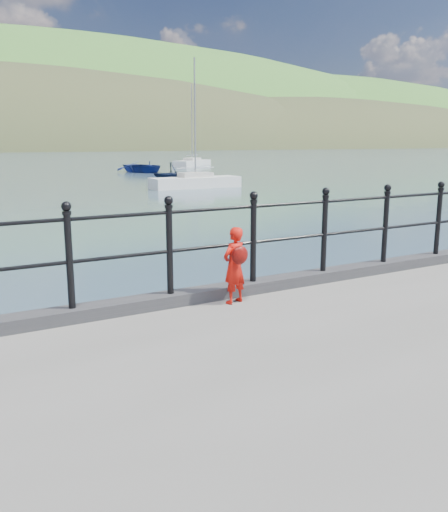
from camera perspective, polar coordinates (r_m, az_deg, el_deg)
ground at (r=7.45m, az=-1.65°, el=-11.57°), size 600.00×600.00×0.00m
kerb at (r=6.96m, az=-1.12°, el=-3.86°), size 60.00×0.30×0.15m
railing at (r=6.79m, az=-1.15°, el=2.22°), size 18.11×0.11×1.20m
far_shore at (r=250.24m, az=-20.14°, el=5.41°), size 830.00×200.00×156.00m
child at (r=6.66m, az=1.12°, el=-0.93°), size 0.40×0.35×0.96m
launch_blue at (r=53.74m, az=-8.44°, el=9.29°), size 4.92×6.11×1.12m
launch_navy at (r=38.50m, az=-5.33°, el=8.66°), size 3.02×2.64×1.54m
sailboat_near at (r=35.41m, az=-3.01°, el=7.71°), size 5.99×1.70×8.25m
sailboat_far at (r=67.15m, az=-3.36°, el=9.73°), size 6.63×5.71×9.80m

